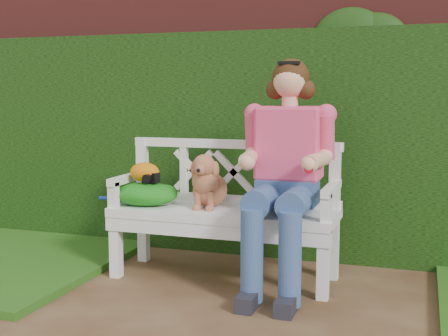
% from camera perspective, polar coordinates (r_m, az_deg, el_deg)
% --- Properties ---
extents(brick_wall, '(10.00, 0.30, 2.20)m').
position_cam_1_polar(brick_wall, '(4.71, 6.54, 5.40)').
color(brick_wall, maroon).
rests_on(brick_wall, ground).
extents(ivy_hedge, '(10.00, 0.18, 1.70)m').
position_cam_1_polar(ivy_hedge, '(4.51, 5.92, 2.15)').
color(ivy_hedge, '#2F6319').
rests_on(ivy_hedge, ground).
extents(garden_bench, '(1.64, 0.77, 0.48)m').
position_cam_1_polar(garden_bench, '(4.04, 0.00, -7.19)').
color(garden_bench, white).
rests_on(garden_bench, ground).
extents(seated_woman, '(0.76, 0.92, 1.46)m').
position_cam_1_polar(seated_woman, '(3.82, 6.04, -0.57)').
color(seated_woman, '#EB3D6B').
rests_on(seated_woman, ground).
extents(dog, '(0.30, 0.37, 0.37)m').
position_cam_1_polar(dog, '(3.99, -1.47, -1.15)').
color(dog, '#A46A3F').
rests_on(dog, garden_bench).
extents(tennis_racket, '(0.62, 0.35, 0.03)m').
position_cam_1_polar(tennis_racket, '(4.21, -7.35, -3.13)').
color(tennis_racket, silver).
rests_on(tennis_racket, garden_bench).
extents(green_bag, '(0.48, 0.39, 0.15)m').
position_cam_1_polar(green_bag, '(4.15, -7.48, -2.41)').
color(green_bag, '#2F8D42').
rests_on(green_bag, garden_bench).
extents(camera_item, '(0.11, 0.09, 0.07)m').
position_cam_1_polar(camera_item, '(4.12, -6.97, -0.90)').
color(camera_item, black).
rests_on(camera_item, green_bag).
extents(baseball_glove, '(0.22, 0.17, 0.13)m').
position_cam_1_polar(baseball_glove, '(4.15, -7.56, -0.40)').
color(baseball_glove, orange).
rests_on(baseball_glove, green_bag).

